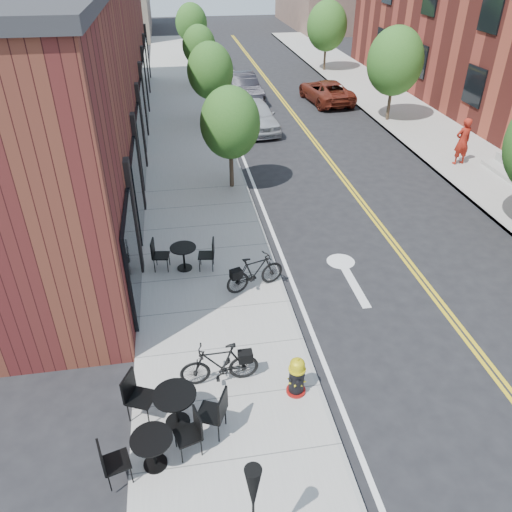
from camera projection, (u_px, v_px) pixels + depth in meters
ground at (303, 342)px, 12.10m from camera, size 120.00×120.00×0.00m
sidewalk_near at (194, 179)px, 20.09m from camera, size 4.00×70.00×0.12m
sidewalk_far at (470, 161)px, 21.77m from camera, size 4.00×70.00×0.12m
building_near at (76, 73)px, 20.93m from camera, size 5.00×28.00×7.00m
tree_near_a at (230, 123)px, 18.08m from camera, size 2.20×2.20×3.81m
tree_near_b at (210, 71)px, 24.67m from camera, size 2.30×2.30×3.98m
tree_near_c at (199, 46)px, 31.41m from camera, size 2.10×2.10×3.67m
tree_near_d at (191, 23)px, 37.92m from camera, size 2.40×2.40×4.11m
tree_far_b at (395, 61)px, 24.94m from camera, size 2.80×2.80×4.62m
tree_far_c at (327, 26)px, 34.91m from camera, size 2.80×2.80×4.62m
fire_hydrant at (297, 376)px, 10.38m from camera, size 0.54×0.54×0.95m
bicycle_left at (219, 364)px, 10.60m from camera, size 1.71×0.51×1.02m
bicycle_right at (255, 272)px, 13.50m from camera, size 1.78×0.99×1.03m
bistro_set_a at (153, 447)px, 8.91m from camera, size 1.80×0.94×0.95m
bistro_set_b at (176, 404)px, 9.66m from camera, size 1.98×1.26×1.06m
bistro_set_c at (184, 255)px, 14.33m from camera, size 1.78×0.86×0.94m
patio_umbrella at (253, 496)px, 6.99m from camera, size 0.35×0.35×2.16m
parked_car_a at (256, 115)px, 25.09m from camera, size 2.17×4.44×1.46m
parked_car_b at (242, 87)px, 29.73m from camera, size 2.19×4.79×1.52m
parked_car_c at (219, 67)px, 34.81m from camera, size 1.89×4.59×1.33m
parked_car_far at (326, 91)px, 29.36m from camera, size 2.58×4.84×1.29m
pedestrian at (463, 141)px, 20.81m from camera, size 0.77×0.56×1.97m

